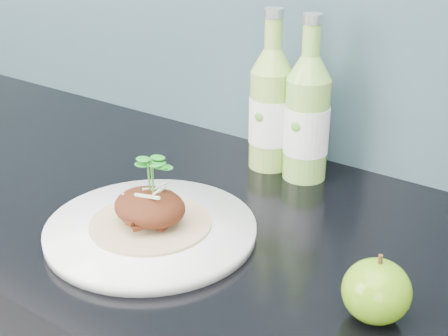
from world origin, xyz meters
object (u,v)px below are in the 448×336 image
at_px(green_apple, 376,291).
at_px(cider_bottle_right, 307,119).
at_px(dinner_plate, 151,230).
at_px(cider_bottle_left, 271,109).

bearing_deg(green_apple, cider_bottle_right, 131.27).
relative_size(dinner_plate, green_apple, 3.17).
distance_m(dinner_plate, cider_bottle_right, 0.31).
xyz_separation_m(dinner_plate, green_apple, (0.32, 0.01, 0.03)).
bearing_deg(cider_bottle_right, dinner_plate, -122.02).
xyz_separation_m(green_apple, cider_bottle_left, (-0.31, 0.28, 0.07)).
bearing_deg(dinner_plate, green_apple, 1.70).
distance_m(green_apple, cider_bottle_left, 0.43).
height_order(dinner_plate, cider_bottle_left, cider_bottle_left).
xyz_separation_m(green_apple, cider_bottle_right, (-0.24, 0.28, 0.07)).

